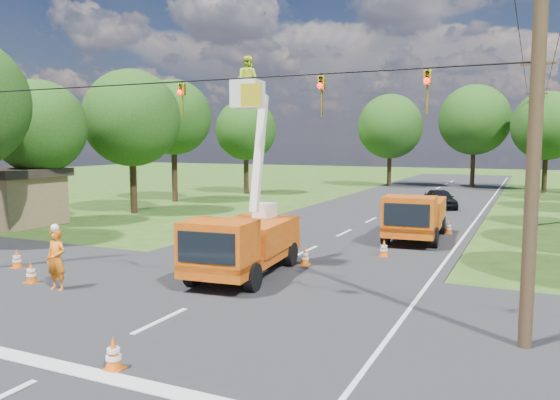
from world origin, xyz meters
The scene contains 27 objects.
ground centered at (0.00, 20.00, 0.00)m, with size 140.00×140.00×0.00m, color #2A4A16.
road_main centered at (0.00, 20.00, 0.00)m, with size 12.00×100.00×0.06m, color black.
road_cross centered at (0.00, 2.00, 0.00)m, with size 56.00×10.00×0.07m, color black.
stop_bar centered at (0.00, -3.20, 0.00)m, with size 9.00×0.45×0.02m, color silver.
edge_line centered at (5.60, 20.00, 0.00)m, with size 0.12×90.00×0.02m, color silver.
bucket_truck centered at (-0.38, 5.13, 1.58)m, with size 2.81×6.07×7.49m.
second_truck centered at (3.58, 14.62, 1.17)m, with size 2.72×6.16×2.25m.
ground_worker centered at (-4.78, 1.12, 0.98)m, with size 0.71×0.47×1.95m, color orange.
distant_car centered at (2.73, 28.02, 0.68)m, with size 1.60×3.98×1.35m, color black.
traffic_cone_1 centered at (1.00, -2.83, 0.36)m, with size 0.38×0.38×0.71m.
traffic_cone_2 centered at (0.91, 7.53, 0.36)m, with size 0.38×0.38×0.71m.
traffic_cone_3 centered at (3.21, 10.29, 0.36)m, with size 0.38×0.38×0.71m.
traffic_cone_4 centered at (-6.23, 1.39, 0.36)m, with size 0.38×0.38×0.71m.
traffic_cone_5 centered at (-8.46, 2.68, 0.36)m, with size 0.38×0.38×0.71m.
traffic_cone_7 centered at (4.79, 17.00, 0.36)m, with size 0.38×0.38×0.71m.
pole_right_near centered at (8.50, 2.00, 5.11)m, with size 1.80×0.30×10.00m.
pole_right_mid centered at (8.50, 22.00, 5.11)m, with size 1.80×0.30×10.00m.
pole_right_far centered at (8.50, 42.00, 5.11)m, with size 1.80×0.30×10.00m.
signal_span centered at (2.23, 1.99, 5.88)m, with size 18.00×0.29×1.07m.
shed centered at (-18.00, 10.00, 1.62)m, with size 5.50×4.50×3.15m.
tree_left_c centered at (-16.50, 11.00, 5.44)m, with size 5.20×5.20×8.06m.
tree_left_d centered at (-15.00, 17.00, 6.12)m, with size 6.20×6.20×9.24m.
tree_left_e centered at (-16.80, 24.00, 6.49)m, with size 5.80×5.80×9.41m.
tree_left_f centered at (-14.80, 32.00, 5.69)m, with size 5.40×5.40×8.40m.
tree_far_a centered at (-5.00, 45.00, 6.19)m, with size 6.60×6.60×9.50m.
tree_far_b centered at (3.00, 47.00, 6.81)m, with size 7.00×7.00×10.32m.
tree_far_c centered at (9.50, 44.00, 6.06)m, with size 6.20×6.20×9.18m.
Camera 1 is at (8.49, -11.01, 4.60)m, focal length 35.00 mm.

